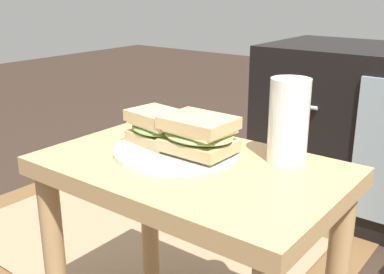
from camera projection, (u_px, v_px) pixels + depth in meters
The scene contains 6 objects.
side_table at pixel (191, 206), 0.90m from camera, with size 0.56×0.36×0.46m.
area_rug at pixel (136, 237), 1.50m from camera, with size 1.26×0.87×0.01m.
plate at pixel (177, 150), 0.92m from camera, with size 0.25×0.25×0.01m, color silver.
sandwich_front at pixel (157, 127), 0.93m from camera, with size 0.13×0.11×0.07m.
sandwich_back at pixel (198, 134), 0.87m from camera, with size 0.14×0.11×0.07m.
beer_glass at pixel (289, 122), 0.85m from camera, with size 0.07×0.07×0.16m.
Camera 1 is at (0.50, -0.64, 0.77)m, focal length 43.77 mm.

